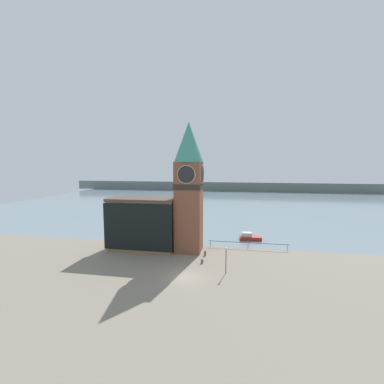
# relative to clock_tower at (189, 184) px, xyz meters

# --- Properties ---
(ground_plane) EXTENTS (160.00, 160.00, 0.00)m
(ground_plane) POSITION_rel_clock_tower_xyz_m (1.51, -10.46, -11.42)
(ground_plane) COLOR gray
(water) EXTENTS (160.00, 120.00, 0.00)m
(water) POSITION_rel_clock_tower_xyz_m (1.51, 63.00, -11.42)
(water) COLOR gray
(water) RESTS_ON ground_plane
(far_shoreline) EXTENTS (180.00, 3.00, 5.00)m
(far_shoreline) POSITION_rel_clock_tower_xyz_m (1.51, 103.00, -8.92)
(far_shoreline) COLOR slate
(far_shoreline) RESTS_ON water
(pier_railing) EXTENTS (13.69, 0.08, 1.09)m
(pier_railing) POSITION_rel_clock_tower_xyz_m (9.97, 2.75, -10.45)
(pier_railing) COLOR #333338
(pier_railing) RESTS_ON ground_plane
(clock_tower) EXTENTS (4.90, 4.90, 21.51)m
(clock_tower) POSITION_rel_clock_tower_xyz_m (0.00, 0.00, 0.00)
(clock_tower) COLOR brown
(clock_tower) RESTS_ON ground_plane
(pier_building) EXTENTS (11.69, 5.57, 8.91)m
(pier_building) POSITION_rel_clock_tower_xyz_m (-8.07, -0.35, -6.94)
(pier_building) COLOR #A88451
(pier_building) RESTS_ON ground_plane
(boat_near) EXTENTS (4.20, 2.26, 1.44)m
(boat_near) POSITION_rel_clock_tower_xyz_m (10.49, 8.23, -10.89)
(boat_near) COLOR maroon
(boat_near) RESTS_ON water
(mooring_bollard_near) EXTENTS (0.36, 0.36, 0.63)m
(mooring_bollard_near) POSITION_rel_clock_tower_xyz_m (2.99, -5.30, -11.09)
(mooring_bollard_near) COLOR brown
(mooring_bollard_near) RESTS_ON ground_plane
(mooring_bollard_far) EXTENTS (0.34, 0.34, 0.82)m
(mooring_bollard_far) POSITION_rel_clock_tower_xyz_m (3.03, -2.08, -10.98)
(mooring_bollard_far) COLOR brown
(mooring_bollard_far) RESTS_ON ground_plane
(lamp_post) EXTENTS (0.32, 0.32, 3.58)m
(lamp_post) POSITION_rel_clock_tower_xyz_m (6.62, -8.23, -8.89)
(lamp_post) COLOR black
(lamp_post) RESTS_ON ground_plane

